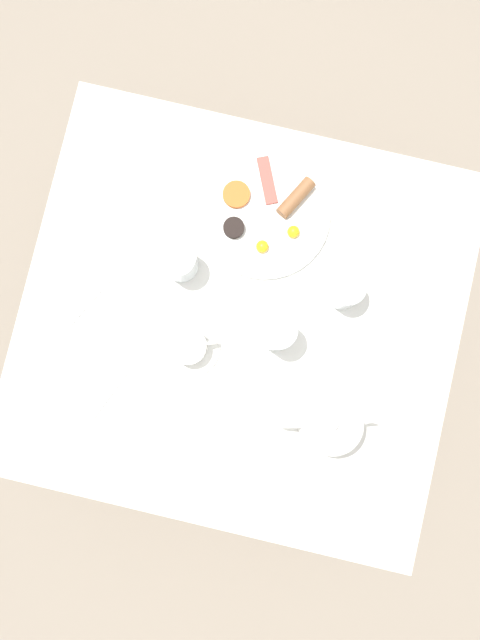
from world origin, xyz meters
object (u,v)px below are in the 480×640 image
object	(u,v)px
breakfast_plate	(266,215)
water_glass_tall	(345,290)
teapot_near	(328,423)
fork_by_plate	(134,199)
water_glass_short	(277,332)
knife_by_plate	(390,224)
fork_spare	(115,385)
spoon_for_tea	(92,297)
wine_glass_spare	(179,262)
teacup_with_saucer_left	(189,346)

from	to	relation	value
breakfast_plate	water_glass_tall	world-z (taller)	water_glass_tall
teapot_near	fork_by_plate	world-z (taller)	teapot_near
water_glass_tall	water_glass_short	bearing A→B (deg)	-44.57
knife_by_plate	fork_spare	bearing A→B (deg)	-46.30
spoon_for_tea	water_glass_tall	bearing A→B (deg)	104.28
fork_spare	breakfast_plate	bearing A→B (deg)	152.00
fork_spare	wine_glass_spare	bearing A→B (deg)	164.69
water_glass_short	fork_spare	world-z (taller)	water_glass_short
breakfast_plate	spoon_for_tea	size ratio (longest dim) A/B	2.01
water_glass_tall	fork_spare	size ratio (longest dim) A/B	0.58
breakfast_plate	teapot_near	world-z (taller)	teapot_near
teacup_with_saucer_left	water_glass_short	xyz separation A→B (m)	(-0.07, 0.18, 0.04)
breakfast_plate	fork_spare	bearing A→B (deg)	-28.00
breakfast_plate	water_glass_short	size ratio (longest dim) A/B	2.34
breakfast_plate	knife_by_plate	xyz separation A→B (m)	(-0.04, 0.27, -0.01)
water_glass_tall	water_glass_short	size ratio (longest dim) A/B	0.79
breakfast_plate	teacup_with_saucer_left	world-z (taller)	teacup_with_saucer_left
teapot_near	teacup_with_saucer_left	size ratio (longest dim) A/B	1.56
breakfast_plate	teacup_with_saucer_left	distance (m)	0.34
water_glass_short	wine_glass_spare	distance (m)	0.26
wine_glass_spare	fork_spare	bearing A→B (deg)	-15.31
wine_glass_spare	knife_by_plate	bearing A→B (deg)	114.59
teapot_near	breakfast_plate	bearing A→B (deg)	103.14
teapot_near	fork_spare	world-z (taller)	teapot_near
water_glass_short	spoon_for_tea	distance (m)	0.41
spoon_for_tea	fork_spare	size ratio (longest dim) A/B	0.85
water_glass_short	teacup_with_saucer_left	bearing A→B (deg)	-68.28
teacup_with_saucer_left	water_glass_tall	distance (m)	0.35
water_glass_short	fork_by_plate	bearing A→B (deg)	-120.62
fork_by_plate	knife_by_plate	world-z (taller)	same
teacup_with_saucer_left	fork_spare	bearing A→B (deg)	-49.42
breakfast_plate	teapot_near	size ratio (longest dim) A/B	1.37
teapot_near	fork_spare	distance (m)	0.46
teacup_with_saucer_left	wine_glass_spare	size ratio (longest dim) A/B	1.41
wine_glass_spare	knife_by_plate	size ratio (longest dim) A/B	0.60
teapot_near	spoon_for_tea	bearing A→B (deg)	149.62
fork_by_plate	water_glass_short	bearing A→B (deg)	59.38
teacup_with_saucer_left	fork_by_plate	world-z (taller)	teacup_with_saucer_left
wine_glass_spare	fork_spare	size ratio (longest dim) A/B	0.57
teapot_near	knife_by_plate	xyz separation A→B (m)	(-0.45, 0.05, -0.05)
wine_glass_spare	water_glass_tall	bearing A→B (deg)	93.51
teapot_near	fork_spare	bearing A→B (deg)	167.96
breakfast_plate	knife_by_plate	world-z (taller)	breakfast_plate
knife_by_plate	fork_spare	xyz separation A→B (m)	(0.48, -0.50, -0.00)
water_glass_short	fork_spare	bearing A→B (deg)	-59.04
breakfast_plate	water_glass_tall	bearing A→B (deg)	56.96
teapot_near	fork_spare	size ratio (longest dim) A/B	1.26
fork_by_plate	knife_by_plate	bearing A→B (deg)	97.61
wine_glass_spare	spoon_for_tea	world-z (taller)	wine_glass_spare
spoon_for_tea	teacup_with_saucer_left	bearing A→B (deg)	76.38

